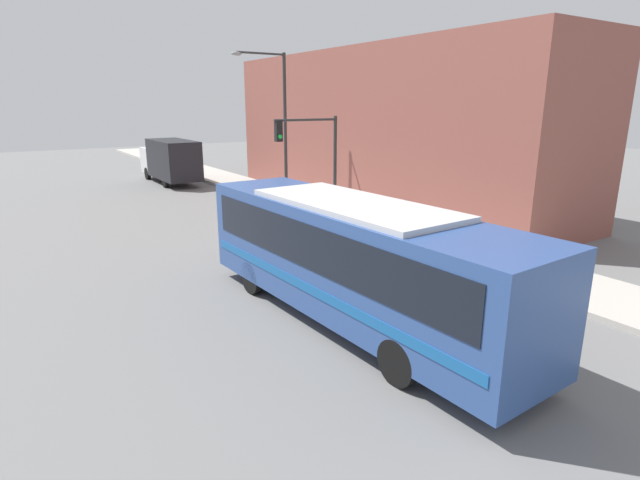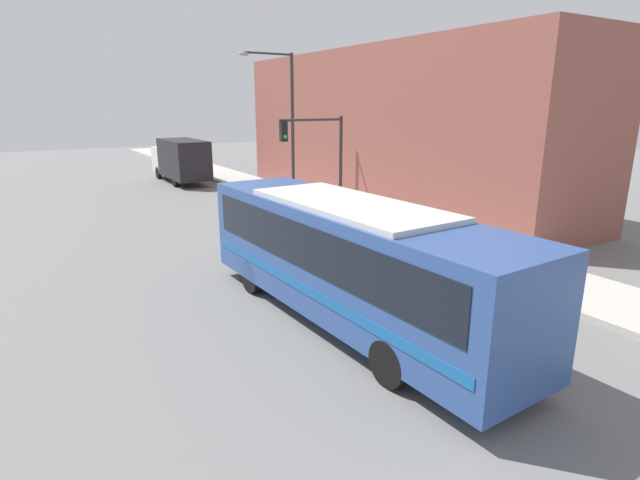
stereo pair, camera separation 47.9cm
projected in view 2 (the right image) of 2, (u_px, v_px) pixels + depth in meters
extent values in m
plane|color=slate|center=(380.00, 316.00, 13.53)|extent=(120.00, 120.00, 0.00)
cube|color=#B7B2A8|center=(266.00, 189.00, 33.04)|extent=(3.25, 70.00, 0.17)
cube|color=brown|center=(391.00, 128.00, 28.48)|extent=(6.00, 23.92, 8.44)
cube|color=#2D4C8C|center=(348.00, 258.00, 12.73)|extent=(2.94, 10.83, 2.68)
cube|color=black|center=(348.00, 240.00, 12.61)|extent=(2.95, 9.98, 1.12)
cube|color=#19599E|center=(348.00, 280.00, 12.89)|extent=(2.96, 10.41, 0.24)
cube|color=silver|center=(349.00, 205.00, 12.36)|extent=(2.56, 5.99, 0.16)
cylinder|color=black|center=(314.00, 264.00, 16.35)|extent=(0.32, 1.02, 1.01)
cylinder|color=black|center=(252.00, 276.00, 15.14)|extent=(0.32, 1.02, 1.01)
cylinder|color=black|center=(465.00, 335.00, 11.30)|extent=(0.32, 1.02, 1.01)
cylinder|color=black|center=(389.00, 363.00, 10.09)|extent=(0.32, 1.02, 1.01)
cube|color=black|center=(184.00, 159.00, 35.33)|extent=(2.29, 5.54, 2.64)
cube|color=silver|center=(169.00, 159.00, 38.60)|extent=(2.17, 2.15, 1.87)
cylinder|color=black|center=(159.00, 173.00, 38.03)|extent=(0.25, 0.90, 0.90)
cylinder|color=black|center=(175.00, 180.00, 34.33)|extent=(0.25, 0.90, 0.90)
cylinder|color=#999999|center=(422.00, 241.00, 19.24)|extent=(0.22, 0.22, 0.53)
sphere|color=#999999|center=(422.00, 233.00, 19.15)|extent=(0.21, 0.21, 0.21)
cylinder|color=#999999|center=(424.00, 241.00, 19.14)|extent=(0.10, 0.13, 0.10)
cylinder|color=#2D2D2D|center=(341.00, 169.00, 23.59)|extent=(0.16, 0.16, 4.85)
cylinder|color=#2D2D2D|center=(311.00, 120.00, 22.19)|extent=(3.20, 0.11, 0.11)
cube|color=black|center=(283.00, 131.00, 21.60)|extent=(0.30, 0.24, 0.90)
sphere|color=#19D83F|center=(285.00, 136.00, 21.54)|extent=(0.18, 0.18, 0.18)
cylinder|color=#2D2D2D|center=(359.00, 215.00, 22.59)|extent=(0.06, 0.06, 1.07)
cylinder|color=#4C4C51|center=(359.00, 201.00, 22.42)|extent=(0.14, 0.14, 0.22)
cylinder|color=#2D2D2D|center=(293.00, 130.00, 27.26)|extent=(0.18, 0.18, 7.97)
cylinder|color=#2D2D2D|center=(268.00, 53.00, 25.55)|extent=(2.71, 0.11, 0.11)
ellipsoid|color=gray|center=(244.00, 54.00, 24.89)|extent=(0.56, 0.28, 0.20)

